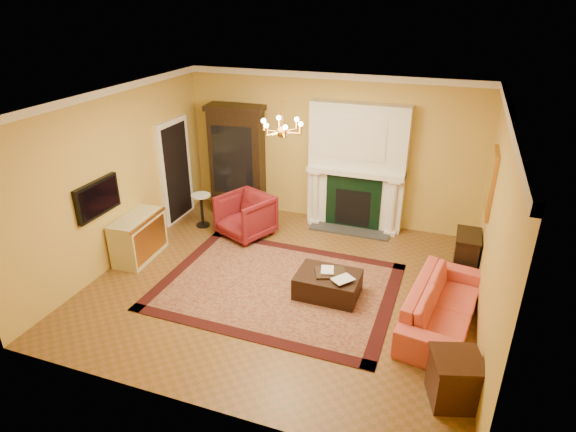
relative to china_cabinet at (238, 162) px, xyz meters
The scene contains 26 objects.
floor 3.34m from the china_cabinet, 52.30° to the right, with size 6.00×5.50×0.02m, color brown.
ceiling 3.68m from the china_cabinet, 52.30° to the right, with size 6.00×5.50×0.02m, color white.
wall_back 1.98m from the china_cabinet, ahead, with size 6.00×0.02×3.00m, color gold.
wall_front 5.61m from the china_cabinet, 69.87° to the right, with size 6.00×0.02×3.00m, color gold.
wall_left 2.75m from the china_cabinet, 113.55° to the right, with size 0.02×5.50×3.00m, color gold.
wall_right 5.54m from the china_cabinet, 26.77° to the right, with size 0.02×5.50×3.00m, color gold.
fireplace 2.53m from the china_cabinet, ahead, with size 1.90×0.70×2.50m.
crown_molding 3.07m from the china_cabinet, 38.55° to the right, with size 6.00×5.50×0.12m.
doorway 1.30m from the china_cabinet, 142.50° to the right, with size 0.08×1.05×2.10m.
tv_panel 3.26m from the china_cabinet, 108.29° to the right, with size 0.09×0.95×0.58m.
gilt_mirror 5.04m from the china_cabinet, 12.56° to the right, with size 0.06×0.76×1.05m.
chandelier 3.49m from the china_cabinet, 52.30° to the right, with size 0.63×0.55×0.53m.
oriental_rug 3.38m from the china_cabinet, 54.23° to the right, with size 3.75×2.81×0.01m, color #3F0D0D.
china_cabinet is the anchor object (origin of this frame).
wingback_armchair 1.42m from the china_cabinet, 59.60° to the right, with size 0.90×0.84×0.92m, color maroon.
pedestal_table 1.27m from the china_cabinet, 110.58° to the right, with size 0.39×0.39×0.69m.
commode 2.73m from the china_cabinet, 107.78° to the right, with size 0.51×1.07×0.80m, color beige.
coral_sofa 5.23m from the china_cabinet, 31.35° to the right, with size 2.14×0.62×0.84m, color #C44B3E.
end_table 6.28m from the china_cabinet, 41.82° to the right, with size 0.51×0.51×0.60m, color #35190E.
console_table 4.90m from the china_cabinet, 13.70° to the right, with size 0.37×0.64×0.72m, color black.
leather_ottoman 3.82m from the china_cabinet, 43.32° to the right, with size 0.97×0.71×0.36m, color black.
ottoman_tray 3.77m from the china_cabinet, 42.66° to the right, with size 0.47×0.36×0.03m, color black.
book_a 3.65m from the china_cabinet, 44.40° to the right, with size 0.20×0.02×0.26m, color gray.
book_b 3.92m from the china_cabinet, 42.21° to the right, with size 0.23×0.02×0.32m, color gray.
topiary_left 1.85m from the china_cabinet, ahead, with size 0.15×0.15×0.40m.
topiary_right 3.19m from the china_cabinet, ahead, with size 0.16×0.16×0.44m.
Camera 1 is at (2.34, -6.28, 4.34)m, focal length 30.00 mm.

